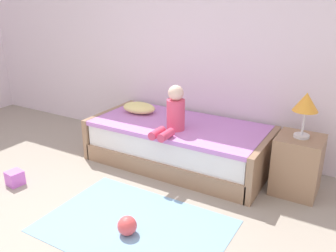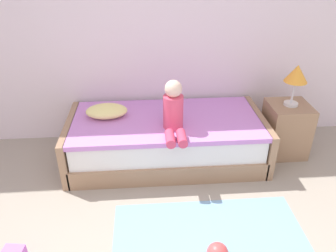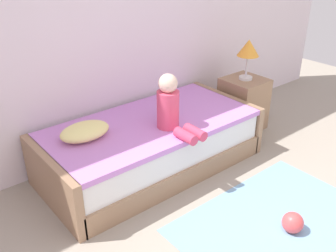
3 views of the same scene
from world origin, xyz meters
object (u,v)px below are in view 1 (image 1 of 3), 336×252
(toy_block, at_px, (15,178))
(table_lamp, at_px, (306,104))
(nightstand, at_px, (297,165))
(toy_ball, at_px, (127,226))
(child_figure, at_px, (174,113))
(pillow, at_px, (139,108))
(bed, at_px, (179,144))

(toy_block, bearing_deg, table_lamp, 27.76)
(nightstand, bearing_deg, toy_ball, -126.51)
(child_figure, relative_size, toy_block, 3.31)
(nightstand, distance_m, table_lamp, 0.64)
(nightstand, relative_size, child_figure, 1.18)
(pillow, bearing_deg, bed, -9.03)
(bed, xyz_separation_m, toy_block, (-1.25, -1.35, -0.17))
(nightstand, height_order, table_lamp, table_lamp)
(bed, height_order, child_figure, child_figure)
(table_lamp, distance_m, pillow, 2.02)
(table_lamp, distance_m, child_figure, 1.34)
(nightstand, xyz_separation_m, child_figure, (-1.29, -0.25, 0.40))
(pillow, distance_m, toy_block, 1.65)
(pillow, bearing_deg, child_figure, -25.57)
(nightstand, distance_m, pillow, 2.00)
(pillow, bearing_deg, table_lamp, -2.30)
(nightstand, height_order, pillow, pillow)
(pillow, bearing_deg, toy_block, -113.10)
(table_lamp, height_order, toy_ball, table_lamp)
(nightstand, bearing_deg, bed, -179.13)
(child_figure, bearing_deg, pillow, 154.43)
(nightstand, relative_size, table_lamp, 1.33)
(bed, bearing_deg, toy_ball, -78.60)
(table_lamp, bearing_deg, pillow, 177.70)
(bed, relative_size, pillow, 4.80)
(table_lamp, height_order, child_figure, table_lamp)
(toy_block, bearing_deg, pillow, 66.90)
(pillow, bearing_deg, nightstand, -2.30)
(bed, distance_m, pillow, 0.71)
(toy_ball, relative_size, toy_block, 1.08)
(toy_block, bearing_deg, toy_ball, -2.66)
(bed, relative_size, toy_block, 13.71)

